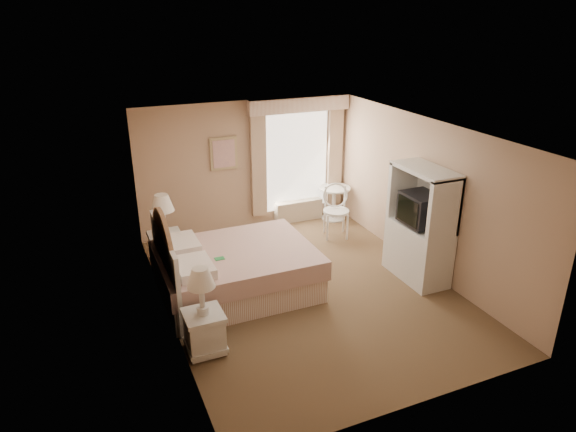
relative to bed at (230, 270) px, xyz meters
name	(u,v)px	position (x,y,z in m)	size (l,w,h in m)	color
room	(307,215)	(1.11, -0.38, 0.86)	(4.21, 5.51, 2.51)	brown
window	(298,157)	(2.16, 2.28, 0.95)	(2.05, 0.22, 2.51)	white
framed_art	(224,154)	(0.66, 2.34, 1.16)	(0.52, 0.04, 0.62)	tan
bed	(230,270)	(0.00, 0.00, 0.00)	(2.32, 1.82, 1.61)	tan
nightstand_near	(204,321)	(-0.73, -1.28, 0.06)	(0.48, 0.48, 1.17)	silver
nightstand_far	(166,241)	(-0.73, 1.19, 0.10)	(0.53, 0.53, 1.29)	silver
round_table	(334,198)	(2.86, 2.02, 0.07)	(0.65, 0.65, 0.69)	silver
cafe_chair	(336,206)	(2.51, 1.29, 0.20)	(0.62, 0.62, 1.01)	silver
armoire	(420,234)	(2.92, -0.71, 0.38)	(0.55, 1.11, 1.85)	silver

